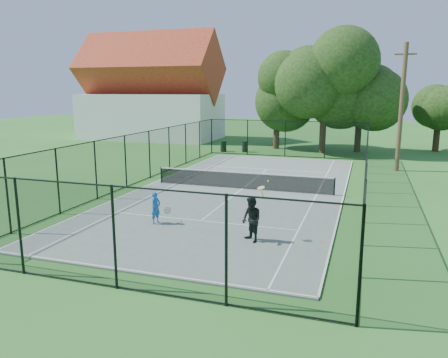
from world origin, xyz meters
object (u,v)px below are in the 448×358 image
(player_black, at_px, (252,220))
(trash_bin_right, at_px, (245,147))
(trash_bin_left, at_px, (223,146))
(utility_pole, at_px, (401,107))
(player_blue, at_px, (156,208))
(tennis_net, at_px, (242,180))

(player_black, bearing_deg, trash_bin_right, 106.07)
(trash_bin_left, relative_size, utility_pole, 0.11)
(trash_bin_right, height_order, utility_pole, utility_pole)
(trash_bin_left, distance_m, player_blue, 21.89)
(player_blue, bearing_deg, trash_bin_left, 100.97)
(trash_bin_right, xyz_separation_m, utility_pole, (12.44, -5.61, 3.85))
(tennis_net, distance_m, player_black, 8.61)
(player_blue, bearing_deg, player_black, -11.73)
(trash_bin_left, xyz_separation_m, utility_pole, (14.34, -5.20, 3.85))
(utility_pole, xyz_separation_m, player_blue, (-10.18, -16.29, -3.61))
(trash_bin_left, xyz_separation_m, player_black, (8.47, -22.38, 0.40))
(trash_bin_right, relative_size, utility_pole, 0.11)
(player_black, bearing_deg, trash_bin_left, 110.73)
(utility_pole, bearing_deg, player_blue, -121.99)
(tennis_net, height_order, trash_bin_right, tennis_net)
(trash_bin_right, bearing_deg, tennis_net, -75.03)
(trash_bin_left, distance_m, utility_pole, 15.73)
(tennis_net, relative_size, trash_bin_right, 10.52)
(trash_bin_right, height_order, player_blue, player_blue)
(trash_bin_right, distance_m, utility_pole, 14.18)
(player_blue, distance_m, player_black, 4.40)
(trash_bin_left, height_order, trash_bin_right, same)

